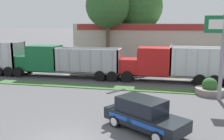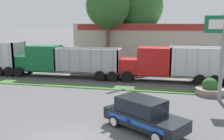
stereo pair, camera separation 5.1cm
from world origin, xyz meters
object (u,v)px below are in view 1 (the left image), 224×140
(rally_car, at_px, (144,114))
(store_sign_post, at_px, (223,40))
(dump_truck_mid, at_px, (54,61))
(dump_truck_lead, at_px, (164,64))
(stone_planter, at_px, (209,89))

(rally_car, height_order, store_sign_post, store_sign_post)
(rally_car, bearing_deg, dump_truck_mid, 131.82)
(dump_truck_mid, bearing_deg, store_sign_post, -18.74)
(dump_truck_lead, bearing_deg, store_sign_post, -52.66)
(rally_car, relative_size, stone_planter, 2.15)
(dump_truck_lead, relative_size, store_sign_post, 1.74)
(dump_truck_mid, height_order, stone_planter, dump_truck_mid)
(stone_planter, bearing_deg, dump_truck_mid, 165.67)
(dump_truck_mid, xyz_separation_m, store_sign_post, (15.27, -5.18, 2.67))
(store_sign_post, xyz_separation_m, stone_planter, (-0.45, 1.40, -3.86))
(dump_truck_lead, relative_size, stone_planter, 4.95)
(store_sign_post, bearing_deg, rally_car, -127.51)
(dump_truck_mid, relative_size, rally_car, 2.51)
(dump_truck_lead, distance_m, store_sign_post, 7.10)
(dump_truck_mid, distance_m, stone_planter, 15.34)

